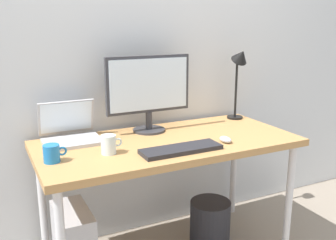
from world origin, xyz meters
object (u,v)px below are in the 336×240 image
at_px(keyboard, 181,149).
at_px(wastebasket, 210,223).
at_px(desk, 168,150).
at_px(desk_lamp, 240,67).
at_px(mouse, 225,139).
at_px(glass_cup, 109,144).
at_px(monitor, 149,89).
at_px(coffee_mug, 52,153).
at_px(laptop, 70,131).

height_order(keyboard, wastebasket, keyboard).
relative_size(desk, wastebasket, 4.99).
height_order(desk_lamp, keyboard, desk_lamp).
height_order(keyboard, mouse, mouse).
bearing_deg(desk_lamp, glass_cup, -164.09).
bearing_deg(mouse, glass_cup, 170.64).
relative_size(keyboard, glass_cup, 3.88).
height_order(monitor, keyboard, monitor).
bearing_deg(wastebasket, desk_lamp, 33.46).
xyz_separation_m(desk, monitor, (-0.02, 0.22, 0.33)).
distance_m(desk_lamp, glass_cup, 1.11).
xyz_separation_m(monitor, mouse, (0.30, -0.40, -0.25)).
height_order(mouse, coffee_mug, coffee_mug).
height_order(laptop, wastebasket, laptop).
bearing_deg(monitor, coffee_mug, -155.88).
bearing_deg(glass_cup, laptop, 112.77).
bearing_deg(keyboard, monitor, 89.79).
xyz_separation_m(laptop, glass_cup, (0.13, -0.31, -0.01)).
distance_m(desk, laptop, 0.57).
height_order(mouse, glass_cup, glass_cup).
bearing_deg(desk, coffee_mug, -174.03).
bearing_deg(coffee_mug, desk, 5.97).
distance_m(keyboard, coffee_mug, 0.66).
bearing_deg(coffee_mug, glass_cup, -0.94).
relative_size(desk, desk_lamp, 2.96).
bearing_deg(desk, wastebasket, -2.81).
bearing_deg(glass_cup, monitor, 39.51).
bearing_deg(laptop, monitor, -2.42).
bearing_deg(keyboard, coffee_mug, 167.63).
xyz_separation_m(desk, coffee_mug, (-0.67, -0.07, 0.11)).
distance_m(coffee_mug, glass_cup, 0.29).
relative_size(desk, laptop, 4.68).
relative_size(mouse, glass_cup, 0.79).
relative_size(monitor, coffee_mug, 4.67).
relative_size(glass_cup, wastebasket, 0.38).
distance_m(monitor, desk_lamp, 0.68).
bearing_deg(monitor, mouse, -53.22).
relative_size(laptop, mouse, 3.56).
height_order(desk, wastebasket, desk).
relative_size(monitor, laptop, 1.68).
bearing_deg(desk_lamp, wastebasket, -146.54).
xyz_separation_m(desk_lamp, keyboard, (-0.67, -0.43, -0.35)).
height_order(desk, coffee_mug, coffee_mug).
bearing_deg(coffee_mug, wastebasket, 3.27).
xyz_separation_m(monitor, wastebasket, (0.32, -0.23, -0.87)).
distance_m(laptop, keyboard, 0.66).
bearing_deg(coffee_mug, laptop, 63.09).
bearing_deg(desk_lamp, laptop, 179.04).
height_order(monitor, wastebasket, monitor).
xyz_separation_m(coffee_mug, wastebasket, (0.96, 0.05, -0.65)).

